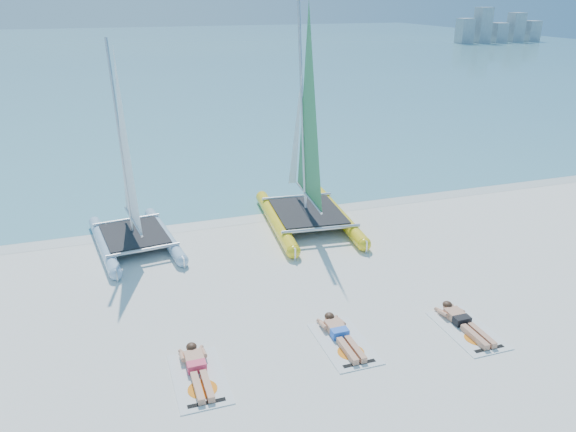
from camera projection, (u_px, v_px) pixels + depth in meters
name	position (u px, v px, depth m)	size (l,w,h in m)	color
ground	(300.00, 294.00, 13.87)	(140.00, 140.00, 0.00)	silver
sea	(127.00, 53.00, 69.31)	(140.00, 115.00, 0.01)	#75C4C2
wet_sand_strip	(244.00, 216.00, 18.71)	(140.00, 1.40, 0.01)	silver
distant_skyline	(497.00, 29.00, 83.71)	(14.00, 2.00, 5.00)	#A4ACB4
catamaran_blue	(129.00, 187.00, 15.96)	(2.61, 4.61, 6.00)	#A7CDDC
catamaran_yellow	(304.00, 152.00, 17.71)	(2.97, 5.71, 7.14)	yellow
towel_a	(199.00, 378.00, 10.82)	(1.00, 1.85, 0.02)	silver
sunbather_a	(197.00, 368.00, 10.94)	(0.37, 1.73, 0.26)	tan
towel_b	(344.00, 343.00, 11.90)	(1.00, 1.85, 0.02)	silver
sunbather_b	(340.00, 334.00, 12.03)	(0.37, 1.73, 0.26)	tan
towel_c	(467.00, 330.00, 12.36)	(1.00, 1.85, 0.02)	silver
sunbather_c	(463.00, 321.00, 12.49)	(0.37, 1.73, 0.26)	tan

